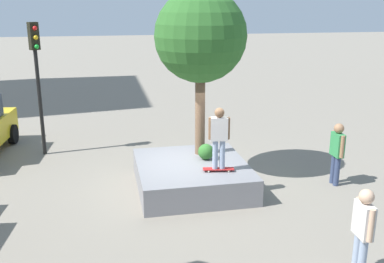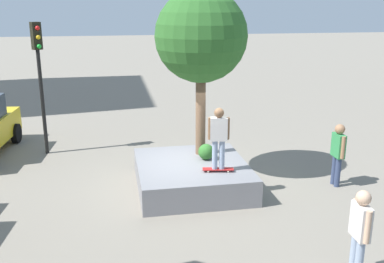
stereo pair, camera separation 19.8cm
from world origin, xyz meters
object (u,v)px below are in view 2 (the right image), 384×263
object	(u,v)px
skateboard	(218,169)
traffic_light_corner	(39,66)
bystander_watching	(360,229)
plaza_tree	(201,37)
skateboarder	(219,134)
pedestrian_crossing	(338,150)
planter_ledge	(192,175)

from	to	relation	value
skateboard	traffic_light_corner	xyz separation A→B (m)	(4.40, 4.83, 2.20)
skateboard	bystander_watching	distance (m)	4.29
skateboard	plaza_tree	bearing A→B (deg)	6.50
skateboarder	traffic_light_corner	bearing A→B (deg)	47.66
pedestrian_crossing	planter_ledge	bearing A→B (deg)	81.62
skateboarder	plaza_tree	bearing A→B (deg)	6.50
planter_ledge	plaza_tree	xyz separation A→B (m)	(0.77, -0.39, 3.65)
skateboarder	bystander_watching	size ratio (longest dim) A/B	0.92
skateboarder	pedestrian_crossing	xyz separation A→B (m)	(0.12, -3.38, -0.68)
skateboard	pedestrian_crossing	xyz separation A→B (m)	(0.12, -3.38, 0.26)
plaza_tree	traffic_light_corner	distance (m)	5.61
plaza_tree	skateboard	xyz separation A→B (m)	(-1.47, -0.17, -3.24)
plaza_tree	skateboarder	xyz separation A→B (m)	(-1.47, -0.17, -2.30)
planter_ledge	bystander_watching	distance (m)	5.19
planter_ledge	traffic_light_corner	distance (m)	6.22
planter_ledge	traffic_light_corner	world-z (taller)	traffic_light_corner
plaza_tree	bystander_watching	xyz separation A→B (m)	(-5.43, -1.80, -2.99)
planter_ledge	plaza_tree	size ratio (longest dim) A/B	0.69
skateboarder	bystander_watching	xyz separation A→B (m)	(-3.96, -1.63, -0.69)
planter_ledge	skateboard	bearing A→B (deg)	-141.71
skateboard	traffic_light_corner	distance (m)	6.90
skateboarder	pedestrian_crossing	bearing A→B (deg)	-87.92
plaza_tree	traffic_light_corner	size ratio (longest dim) A/B	1.06
planter_ledge	plaza_tree	bearing A→B (deg)	-26.85
skateboarder	traffic_light_corner	world-z (taller)	traffic_light_corner
planter_ledge	skateboarder	bearing A→B (deg)	-141.71
pedestrian_crossing	plaza_tree	bearing A→B (deg)	69.23
skateboard	skateboarder	xyz separation A→B (m)	(0.00, 0.00, 0.94)
bystander_watching	skateboarder	bearing A→B (deg)	22.37
plaza_tree	skateboarder	bearing A→B (deg)	-173.50
planter_ledge	skateboard	distance (m)	0.98
planter_ledge	plaza_tree	world-z (taller)	plaza_tree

